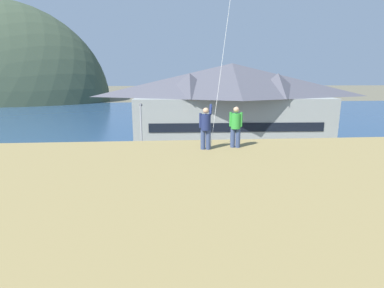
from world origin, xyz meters
name	(u,v)px	position (x,y,z in m)	size (l,w,h in m)	color
ground_plane	(179,232)	(0.00, 0.00, 0.00)	(600.00, 600.00, 0.00)	#66604C
parking_lot_pad	(177,201)	(0.00, 5.00, 0.05)	(40.00, 20.00, 0.10)	gray
bay_water	(171,116)	(0.00, 60.00, 0.01)	(360.00, 84.00, 0.03)	navy
harbor_lodge	(231,106)	(7.95, 21.83, 6.35)	(27.25, 11.62, 11.95)	#999E99
storage_shed_near_lot	(23,184)	(-11.59, 3.66, 2.43)	(7.51, 5.87, 4.67)	#756B5B
wharf_dock	(181,132)	(1.74, 35.37, 0.35)	(3.20, 15.18, 0.70)	#70604C
moored_boat_wharfside	(163,135)	(-1.59, 30.80, 0.72)	(2.06, 6.33, 2.16)	silver
moored_boat_outer_mooring	(200,130)	(5.13, 34.63, 0.72)	(2.88, 6.88, 2.16)	navy
parked_car_mid_row_far	(267,180)	(8.22, 6.64, 1.06)	(4.28, 2.22, 1.82)	black
parked_car_lone_by_shed	(324,181)	(13.29, 6.00, 1.06)	(4.21, 2.07, 1.82)	#236633
parked_car_mid_row_center	(144,210)	(-2.42, 1.29, 1.06)	(4.36, 2.38, 1.82)	#9EA3A8
parked_car_front_row_end	(334,211)	(10.94, 0.15, 1.06)	(4.26, 2.18, 1.82)	red
parked_car_front_row_red	(227,211)	(3.39, 0.61, 1.06)	(4.31, 2.28, 1.82)	silver
parked_car_front_row_silver	(130,182)	(-4.08, 7.20, 1.06)	(4.30, 2.25, 1.82)	#236633
parking_light_pole	(142,137)	(-3.23, 10.55, 4.43)	(0.24, 0.78, 7.57)	#ADADB2
person_kite_flyer	(206,127)	(0.94, -6.43, 8.28)	(0.59, 0.63, 1.86)	#384770
person_companion	(236,126)	(2.25, -6.19, 8.27)	(0.54, 0.40, 1.74)	#384770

